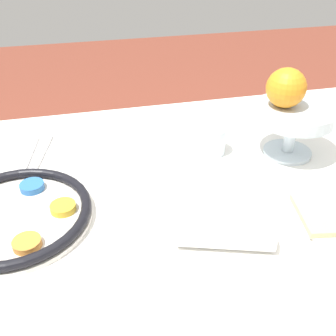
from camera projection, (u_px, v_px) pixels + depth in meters
name	position (u px, v px, depth m)	size (l,w,h in m)	color
dining_table	(150.00, 315.00, 1.04)	(1.49, 0.91, 0.77)	white
seder_plate	(15.00, 215.00, 0.76)	(0.29, 0.29, 0.03)	silver
fruit_stand	(294.00, 118.00, 0.92)	(0.19, 0.19, 0.12)	silver
orange_fruit	(286.00, 88.00, 0.89)	(0.09, 0.09, 0.09)	orange
bread_plate	(329.00, 216.00, 0.76)	(0.16, 0.16, 0.02)	silver
napkin_roll	(225.00, 237.00, 0.70)	(0.18, 0.10, 0.04)	white
cup_near	(210.00, 140.00, 0.96)	(0.08, 0.08, 0.07)	silver
fork_left	(28.00, 155.00, 0.96)	(0.05, 0.18, 0.01)	silver
fork_right	(41.00, 154.00, 0.97)	(0.06, 0.18, 0.01)	silver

